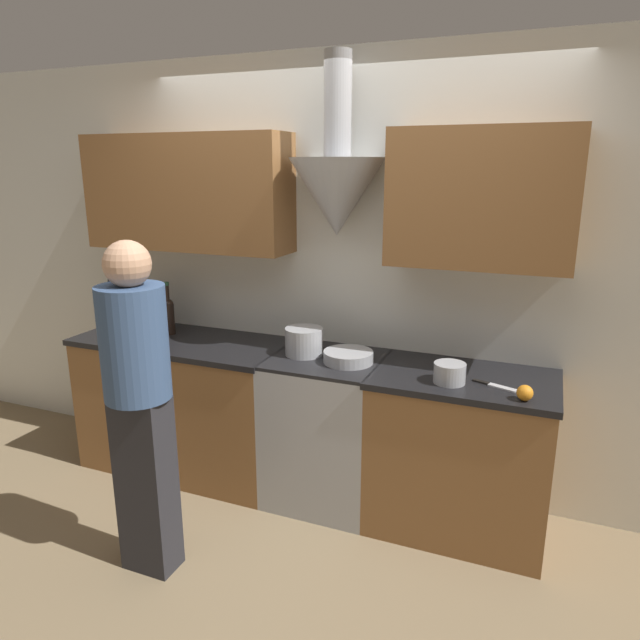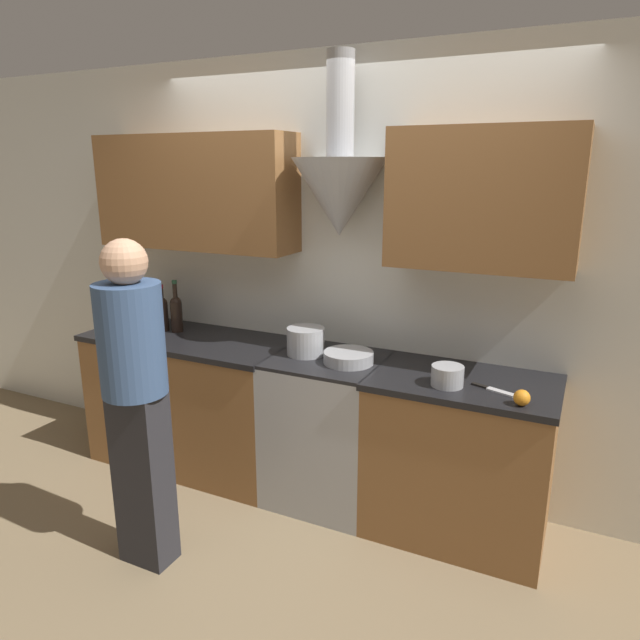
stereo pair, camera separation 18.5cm
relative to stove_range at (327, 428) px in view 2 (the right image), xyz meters
name	(u,v)px [view 2 (the right image)]	position (x,y,z in m)	size (l,w,h in m)	color
ground_plane	(303,523)	(0.00, -0.32, -0.45)	(12.00, 12.00, 0.00)	#847051
wall_back	(336,252)	(-0.07, 0.27, 1.02)	(8.40, 0.54, 2.60)	silver
counter_left	(193,400)	(-0.99, 0.00, 0.00)	(1.37, 0.62, 0.89)	brown
counter_right	(459,457)	(0.78, 0.00, 0.00)	(0.96, 0.62, 0.89)	brown
stove_range	(327,428)	(0.00, 0.00, 0.00)	(0.63, 0.60, 0.89)	#A8AAAF
wine_bottle_0	(124,305)	(-1.59, 0.06, 0.57)	(0.07, 0.07, 0.34)	black
wine_bottle_1	(132,307)	(-1.50, 0.04, 0.58)	(0.07, 0.07, 0.34)	black
wine_bottle_2	(145,308)	(-1.40, 0.05, 0.57)	(0.08, 0.08, 0.32)	black
wine_bottle_3	(155,308)	(-1.31, 0.06, 0.58)	(0.07, 0.07, 0.34)	black
wine_bottle_4	(163,312)	(-1.23, 0.04, 0.57)	(0.07, 0.07, 0.31)	black
wine_bottle_5	(176,312)	(-1.13, 0.06, 0.58)	(0.08, 0.08, 0.35)	black
stock_pot	(306,341)	(-0.14, 0.00, 0.52)	(0.22, 0.22, 0.16)	#A8AAAF
mixing_bowl	(348,357)	(0.14, -0.03, 0.48)	(0.28, 0.28, 0.07)	#A8AAAF
orange_fruit	(522,398)	(1.09, -0.23, 0.48)	(0.08, 0.08, 0.08)	orange
saucepan	(447,376)	(0.72, -0.13, 0.49)	(0.16, 0.16, 0.10)	#A8AAAF
chefs_knife	(493,390)	(0.94, -0.10, 0.45)	(0.22, 0.10, 0.01)	silver
person_foreground_left	(136,391)	(-0.58, -0.92, 0.47)	(0.31, 0.31, 1.65)	#28282D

